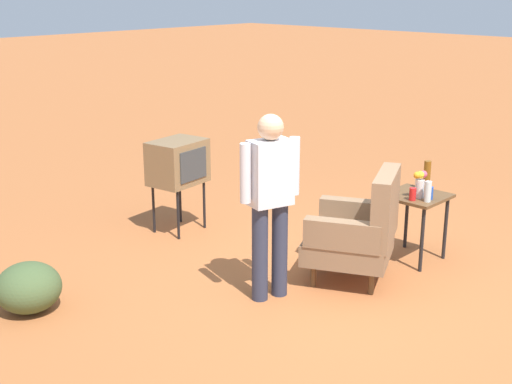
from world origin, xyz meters
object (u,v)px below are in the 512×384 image
at_px(bottle_short_clear, 428,192).
at_px(soda_can_blue, 430,193).
at_px(side_table, 416,205).
at_px(flower_vase, 420,183).
at_px(armchair, 360,230).
at_px(soda_can_red, 413,194).
at_px(tv_on_stand, 178,163).
at_px(bottle_tall_amber, 427,175).
at_px(person_standing, 270,196).

bearing_deg(bottle_short_clear, soda_can_blue, -162.34).
bearing_deg(side_table, flower_vase, 44.83).
distance_m(armchair, soda_can_red, 0.68).
relative_size(tv_on_stand, bottle_tall_amber, 3.43).
relative_size(side_table, flower_vase, 2.56).
relative_size(side_table, soda_can_blue, 5.55).
bearing_deg(bottle_short_clear, bottle_tall_amber, -147.90).
relative_size(person_standing, bottle_short_clear, 8.20).
bearing_deg(flower_vase, soda_can_red, -1.53).
xyz_separation_m(tv_on_stand, soda_can_blue, (-1.02, 2.51, -0.04)).
distance_m(bottle_short_clear, flower_vase, 0.14).
height_order(armchair, bottle_short_clear, armchair).
height_order(tv_on_stand, soda_can_red, tv_on_stand).
distance_m(soda_can_blue, bottle_tall_amber, 0.32).
distance_m(armchair, bottle_tall_amber, 1.07).
bearing_deg(soda_can_red, tv_on_stand, -70.01).
bearing_deg(bottle_tall_amber, side_table, 4.16).
height_order(tv_on_stand, bottle_short_clear, tv_on_stand).
height_order(tv_on_stand, bottle_tall_amber, tv_on_stand).
relative_size(soda_can_blue, soda_can_red, 1.00).
relative_size(person_standing, flower_vase, 6.19).
relative_size(armchair, tv_on_stand, 1.03).
bearing_deg(soda_can_blue, tv_on_stand, -67.86).
distance_m(bottle_short_clear, soda_can_red, 0.15).
bearing_deg(soda_can_blue, person_standing, -21.14).
distance_m(armchair, flower_vase, 0.82).
relative_size(bottle_tall_amber, flower_vase, 1.13).
height_order(side_table, soda_can_blue, soda_can_blue).
xyz_separation_m(armchair, tv_on_stand, (0.26, -2.25, 0.28)).
relative_size(side_table, bottle_short_clear, 3.39).
height_order(armchair, bottle_tall_amber, armchair).
xyz_separation_m(side_table, soda_can_blue, (0.04, 0.17, 0.17)).
bearing_deg(soda_can_red, side_table, -159.80).
bearing_deg(flower_vase, soda_can_blue, 106.50).
height_order(bottle_tall_amber, soda_can_red, bottle_tall_amber).
xyz_separation_m(soda_can_red, flower_vase, (-0.12, 0.00, 0.09)).
distance_m(armchair, side_table, 0.81).
distance_m(tv_on_stand, flower_vase, 2.61).
xyz_separation_m(soda_can_blue, flower_vase, (0.03, -0.10, 0.09)).
xyz_separation_m(armchair, soda_can_blue, (-0.76, 0.26, 0.24)).
bearing_deg(flower_vase, side_table, -135.17).
height_order(person_standing, bottle_short_clear, person_standing).
bearing_deg(tv_on_stand, bottle_tall_amber, 118.69).
relative_size(armchair, flower_vase, 4.00).
relative_size(armchair, soda_can_red, 8.69).
bearing_deg(person_standing, bottle_short_clear, 156.93).
xyz_separation_m(side_table, tv_on_stand, (1.07, -2.34, 0.21)).
bearing_deg(side_table, soda_can_blue, 75.17).
bearing_deg(person_standing, bottle_tall_amber, 166.81).
bearing_deg(tv_on_stand, bottle_short_clear, 110.28).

